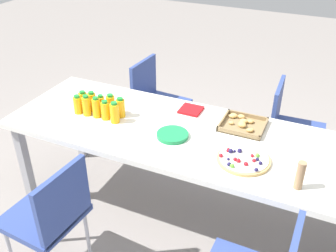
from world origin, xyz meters
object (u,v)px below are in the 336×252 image
(cardboard_tube, at_px, (300,175))
(snack_tray, at_px, (242,124))
(juice_bottle_6, at_px, (92,101))
(juice_bottle_9, at_px, (120,108))
(juice_bottle_2, at_px, (96,108))
(juice_bottle_0, at_px, (78,105))
(juice_bottle_1, at_px, (87,106))
(chair_near_left, at_px, (51,213))
(party_table, at_px, (188,141))
(napkin_stack, at_px, (191,110))
(chair_far_left, at_px, (155,99))
(juice_bottle_8, at_px, (111,105))
(chair_far_right, at_px, (289,125))
(juice_bottle_5, at_px, (83,100))
(plate_stack, at_px, (172,135))
(juice_bottle_3, at_px, (105,110))
(juice_bottle_4, at_px, (115,113))
(juice_bottle_7, at_px, (101,104))
(fruit_pizza, at_px, (243,159))

(cardboard_tube, bearing_deg, snack_tray, 130.93)
(juice_bottle_6, relative_size, juice_bottle_9, 1.02)
(juice_bottle_2, distance_m, snack_tray, 0.99)
(juice_bottle_9, bearing_deg, juice_bottle_2, -153.37)
(juice_bottle_0, bearing_deg, juice_bottle_1, 2.20)
(juice_bottle_0, relative_size, juice_bottle_6, 0.95)
(snack_tray, xyz_separation_m, cardboard_tube, (0.43, -0.49, 0.07))
(juice_bottle_1, bearing_deg, juice_bottle_2, 3.66)
(chair_near_left, bearing_deg, party_table, -29.50)
(napkin_stack, xyz_separation_m, cardboard_tube, (0.81, -0.54, 0.07))
(snack_tray, bearing_deg, cardboard_tube, -49.07)
(chair_far_left, bearing_deg, juice_bottle_9, 11.75)
(juice_bottle_8, bearing_deg, juice_bottle_0, -159.25)
(chair_far_right, bearing_deg, juice_bottle_1, -59.19)
(party_table, bearing_deg, juice_bottle_5, -179.97)
(juice_bottle_5, bearing_deg, plate_stack, -6.46)
(juice_bottle_3, relative_size, juice_bottle_8, 0.91)
(juice_bottle_0, relative_size, juice_bottle_5, 1.03)
(chair_far_right, distance_m, juice_bottle_1, 1.55)
(chair_far_right, relative_size, juice_bottle_9, 5.89)
(chair_near_left, xyz_separation_m, juice_bottle_8, (-0.06, 0.78, 0.30))
(chair_near_left, relative_size, juice_bottle_5, 6.27)
(juice_bottle_3, bearing_deg, juice_bottle_6, 155.52)
(snack_tray, relative_size, cardboard_tube, 1.73)
(juice_bottle_1, bearing_deg, juice_bottle_9, 19.42)
(plate_stack, bearing_deg, juice_bottle_4, 179.01)
(chair_near_left, height_order, juice_bottle_9, juice_bottle_9)
(party_table, relative_size, napkin_stack, 16.27)
(chair_near_left, relative_size, juice_bottle_3, 6.03)
(chair_far_right, bearing_deg, juice_bottle_2, -57.71)
(juice_bottle_7, bearing_deg, chair_far_left, 85.97)
(chair_near_left, bearing_deg, chair_far_left, 7.49)
(fruit_pizza, xyz_separation_m, plate_stack, (-0.47, 0.07, -0.00))
(party_table, xyz_separation_m, chair_near_left, (-0.52, -0.77, -0.17))
(juice_bottle_2, height_order, fruit_pizza, juice_bottle_2)
(juice_bottle_0, distance_m, juice_bottle_4, 0.30)
(juice_bottle_1, height_order, fruit_pizza, juice_bottle_1)
(plate_stack, bearing_deg, juice_bottle_0, 179.29)
(chair_near_left, bearing_deg, juice_bottle_7, 14.39)
(party_table, distance_m, cardboard_tube, 0.78)
(fruit_pizza, bearing_deg, juice_bottle_2, 175.36)
(party_table, height_order, juice_bottle_3, juice_bottle_3)
(juice_bottle_3, height_order, juice_bottle_7, juice_bottle_3)
(chair_far_right, relative_size, juice_bottle_0, 6.11)
(chair_far_right, height_order, juice_bottle_6, juice_bottle_6)
(juice_bottle_2, relative_size, juice_bottle_4, 1.00)
(juice_bottle_5, height_order, cardboard_tube, cardboard_tube)
(juice_bottle_1, xyz_separation_m, juice_bottle_3, (0.15, 0.01, -0.01))
(party_table, relative_size, juice_bottle_1, 16.34)
(juice_bottle_2, bearing_deg, party_table, 5.83)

